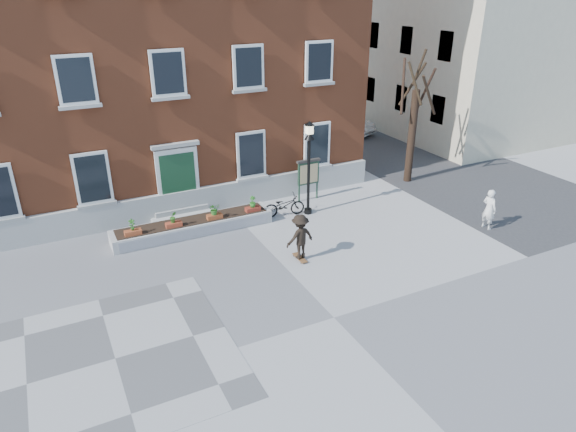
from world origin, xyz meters
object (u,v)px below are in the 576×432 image
bicycle (284,205)px  bystander (489,209)px  skateboarder (300,237)px  lamp_post (309,155)px  parked_car (345,122)px  notice_board (308,173)px

bicycle → bystander: bearing=-115.8°
skateboarder → bystander: bearing=-7.9°
bicycle → lamp_post: 2.32m
lamp_post → bystander: bearing=-38.0°
parked_car → notice_board: 11.42m
lamp_post → skateboarder: (-2.12, -3.31, -1.65)m
notice_board → skateboarder: (-2.82, -4.59, -0.38)m
parked_car → skateboarder: (-10.20, -13.29, 0.23)m
bicycle → skateboarder: skateboarder is taller
parked_car → notice_board: bearing=-152.6°
bicycle → bystander: (6.63, -4.61, 0.36)m
skateboarder → lamp_post: bearing=57.3°
bystander → lamp_post: lamp_post is taller
bystander → lamp_post: (-5.62, 4.39, 1.72)m
parked_car → lamp_post: lamp_post is taller
bicycle → skateboarder: (-1.12, -3.54, 0.43)m
parked_car → lamp_post: bearing=-151.3°
notice_board → skateboarder: size_ratio=1.10×
bicycle → lamp_post: (1.01, -0.23, 2.08)m
bystander → notice_board: notice_board is taller
bicycle → parked_car: size_ratio=0.44×
bystander → skateboarder: (-7.74, 1.07, 0.07)m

